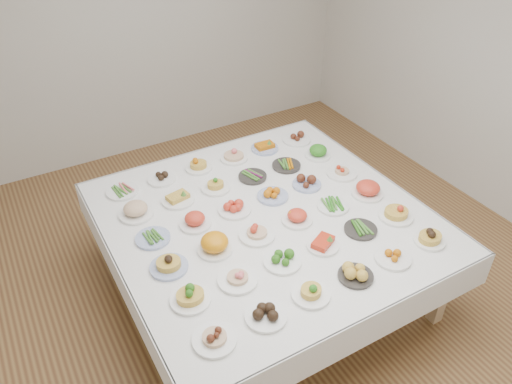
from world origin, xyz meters
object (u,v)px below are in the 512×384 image
display_table (266,222)px  dish_35 (297,137)px  dish_0 (214,334)px  dish_18 (153,237)px

display_table → dish_35: 1.19m
dish_35 → dish_0: bearing=-135.1°
display_table → dish_18: dish_18 is taller
dish_18 → display_table: bearing=-11.2°
display_table → dish_0: bearing=-135.0°
display_table → dish_18: (-0.84, 0.17, 0.09)m
dish_18 → dish_35: dish_35 is taller
dish_18 → dish_35: 1.81m
display_table → dish_35: dish_35 is taller
display_table → dish_35: size_ratio=8.92×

